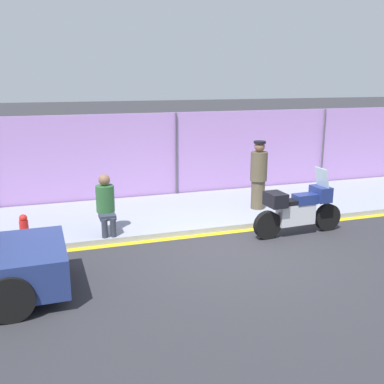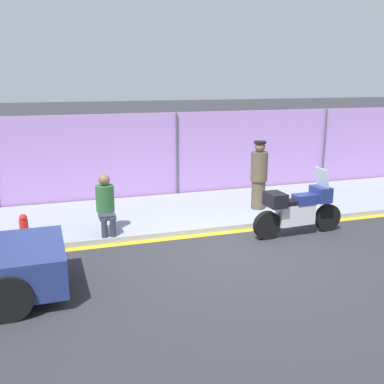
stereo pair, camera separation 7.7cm
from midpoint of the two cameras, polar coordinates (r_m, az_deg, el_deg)
The scene contains 8 objects.
ground_plane at distance 9.21m, azimuth 5.60°, elevation -7.59°, with size 120.00×120.00×0.00m, color #2D2D33.
sidewalk at distance 11.71m, azimuth 0.02°, elevation -2.36°, with size 36.34×3.23×0.12m.
curb_paint_stripe at distance 10.21m, azimuth 3.01°, elevation -5.29°, with size 36.34×0.18×0.01m.
storefront_fence at distance 13.04m, azimuth -2.32°, elevation 4.65°, with size 34.52×0.17×2.47m.
motorcycle at distance 10.23m, azimuth 13.11°, elevation -2.10°, with size 2.21×0.57×1.48m.
officer_standing at distance 11.60m, azimuth 8.27°, elevation 2.19°, with size 0.43×0.43×1.76m.
person_seated_on_curb at distance 9.92m, azimuth -11.13°, elevation -1.13°, with size 0.40×0.67×1.29m.
fire_hydrant at distance 10.01m, azimuth -20.76°, elevation -4.24°, with size 0.18×0.23×0.56m.
Camera 1 is at (-3.52, -7.79, 3.43)m, focal length 42.00 mm.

